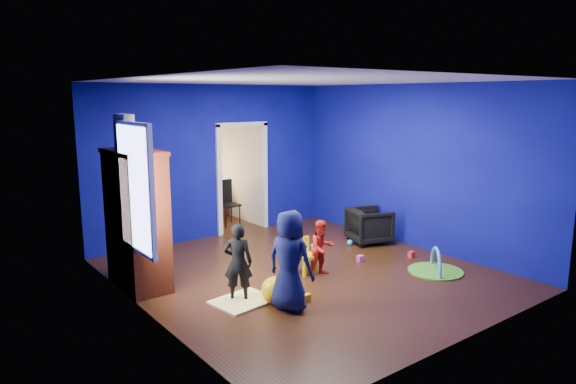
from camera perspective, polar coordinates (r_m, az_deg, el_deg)
floor at (r=7.97m, az=1.99°, el=-9.05°), size 5.00×5.50×0.01m
ceiling at (r=7.51m, az=2.13°, el=12.28°), size 5.00×5.50×0.01m
wall_back at (r=9.86m, az=-8.13°, el=3.34°), size 5.00×0.02×2.90m
wall_front at (r=5.79m, az=19.59°, el=-2.29°), size 5.00×0.02×2.90m
wall_left at (r=6.35m, az=-15.70°, el=-0.96°), size 0.02×5.50×2.90m
wall_right at (r=9.37m, az=13.98°, el=2.76°), size 0.02×5.50×2.90m
alcove at (r=10.94m, az=-7.60°, el=3.01°), size 1.00×1.75×2.50m
armchair at (r=9.62m, az=9.03°, el=-3.71°), size 0.90×0.89×0.65m
child_black at (r=6.85m, az=-5.57°, el=-7.78°), size 0.45×0.44×1.05m
child_navy at (r=6.50m, az=0.19°, el=-7.62°), size 0.61×0.73×1.29m
toddler_red at (r=7.80m, az=3.77°, el=-6.20°), size 0.46×0.38×0.85m
vase at (r=7.03m, az=-16.05°, el=5.35°), size 0.28×0.28×0.25m
potted_plant at (r=7.51m, az=-17.54°, el=6.20°), size 0.29×0.29×0.41m
tv_armoire at (r=7.48m, az=-16.46°, el=-2.96°), size 0.58×1.14×1.96m
crt_tv at (r=7.49m, az=-16.19°, el=-2.62°), size 0.46×0.70×0.54m
yellow_blanket at (r=6.95m, az=-5.05°, el=-11.98°), size 0.82×0.69×0.03m
hopper_ball at (r=6.82m, az=-1.45°, el=-10.86°), size 0.37×0.37×0.37m
kid_chair at (r=7.91m, az=1.97°, el=-7.29°), size 0.34×0.34×0.50m
play_mat at (r=8.36m, az=16.07°, el=-8.44°), size 0.84×0.84×0.02m
toy_arch at (r=8.35m, az=16.08°, el=-8.39°), size 0.55×0.59×0.75m
window_left at (r=6.66m, az=-16.74°, el=0.38°), size 0.03×0.95×1.55m
curtain at (r=7.26m, az=-17.31°, el=-1.24°), size 0.14×0.42×2.40m
doorway at (r=10.22m, az=-5.14°, el=1.40°), size 1.16×0.10×2.10m
study_desk at (r=11.63m, az=-9.05°, el=-0.95°), size 0.88×0.44×0.75m
desk_monitor at (r=11.64m, az=-9.42°, el=1.92°), size 0.40×0.05×0.32m
desk_lamp at (r=11.46m, az=-10.51°, el=1.65°), size 0.14×0.14×0.14m
folding_chair at (r=10.79m, az=-6.64°, el=-1.33°), size 0.40×0.40×0.92m
book_shelf at (r=11.52m, az=-9.55°, el=7.18°), size 0.88×0.24×0.04m
toy_0 at (r=8.96m, az=13.55°, el=-6.76°), size 0.10×0.08×0.10m
toy_1 at (r=9.46m, az=6.88°, el=-5.58°), size 0.11×0.11×0.11m
toy_2 at (r=6.94m, az=2.06°, el=-11.65°), size 0.10×0.08×0.10m
toy_3 at (r=9.18m, az=2.86°, el=-6.01°), size 0.11×0.11×0.11m
toy_4 at (r=8.59m, az=8.03°, el=-7.32°), size 0.10×0.08×0.10m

